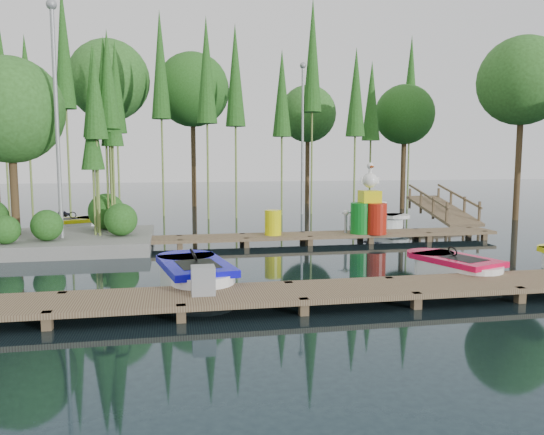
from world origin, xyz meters
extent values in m
plane|color=#1B2C33|center=(0.00, 0.00, 0.00)|extent=(90.00, 90.00, 0.00)
cube|color=brown|center=(0.00, -4.50, 0.25)|extent=(18.00, 1.50, 0.10)
cube|color=brown|center=(-4.30, -5.13, 0.05)|extent=(0.16, 0.16, 0.50)
cube|color=brown|center=(-4.30, -3.87, 0.05)|extent=(0.16, 0.16, 0.50)
cube|color=brown|center=(-2.15, -5.13, 0.05)|extent=(0.16, 0.16, 0.50)
cube|color=brown|center=(-2.15, -3.87, 0.05)|extent=(0.16, 0.16, 0.50)
cube|color=brown|center=(0.00, -5.13, 0.05)|extent=(0.16, 0.16, 0.50)
cube|color=brown|center=(0.00, -3.87, 0.05)|extent=(0.16, 0.16, 0.50)
cube|color=brown|center=(2.15, -5.13, 0.05)|extent=(0.16, 0.16, 0.50)
cube|color=brown|center=(2.15, -3.87, 0.05)|extent=(0.16, 0.16, 0.50)
cube|color=brown|center=(4.30, -5.13, 0.05)|extent=(0.16, 0.16, 0.50)
cube|color=brown|center=(4.30, -3.87, 0.05)|extent=(0.16, 0.16, 0.50)
cube|color=brown|center=(1.00, 2.50, 0.25)|extent=(15.00, 1.20, 0.10)
cube|color=brown|center=(-6.10, 2.02, 0.05)|extent=(0.16, 0.16, 0.50)
cube|color=brown|center=(-6.10, 2.98, 0.05)|extent=(0.16, 0.16, 0.50)
cube|color=brown|center=(-4.07, 2.02, 0.05)|extent=(0.16, 0.16, 0.50)
cube|color=brown|center=(-4.07, 2.98, 0.05)|extent=(0.16, 0.16, 0.50)
cube|color=brown|center=(-2.04, 2.02, 0.05)|extent=(0.16, 0.16, 0.50)
cube|color=brown|center=(-2.04, 2.98, 0.05)|extent=(0.16, 0.16, 0.50)
cube|color=brown|center=(-0.01, 2.02, 0.05)|extent=(0.16, 0.16, 0.50)
cube|color=brown|center=(-0.01, 2.98, 0.05)|extent=(0.16, 0.16, 0.50)
cube|color=brown|center=(2.01, 2.02, 0.05)|extent=(0.16, 0.16, 0.50)
cube|color=brown|center=(2.01, 2.98, 0.05)|extent=(0.16, 0.16, 0.50)
cube|color=brown|center=(4.04, 2.02, 0.05)|extent=(0.16, 0.16, 0.50)
cube|color=brown|center=(4.04, 2.98, 0.05)|extent=(0.16, 0.16, 0.50)
cube|color=brown|center=(6.07, 2.02, 0.05)|extent=(0.16, 0.16, 0.50)
cube|color=brown|center=(6.07, 2.98, 0.05)|extent=(0.16, 0.16, 0.50)
cube|color=brown|center=(8.10, 2.02, 0.05)|extent=(0.16, 0.16, 0.50)
cube|color=brown|center=(8.10, 2.98, 0.05)|extent=(0.16, 0.16, 0.50)
cube|color=slate|center=(-6.00, 3.00, 0.18)|extent=(6.20, 4.20, 0.42)
sphere|color=#265E1D|center=(-5.80, 2.00, 0.84)|extent=(0.90, 0.90, 0.90)
sphere|color=#265E1D|center=(-4.40, 4.20, 0.99)|extent=(1.20, 1.20, 1.20)
sphere|color=#265E1D|center=(-6.80, 1.60, 0.79)|extent=(0.80, 0.80, 0.80)
sphere|color=#265E1D|center=(-3.80, 2.60, 0.89)|extent=(1.00, 1.00, 1.00)
cylinder|color=#46341E|center=(-7.00, 3.40, 2.00)|extent=(0.24, 0.24, 3.60)
sphere|color=#306A25|center=(-7.00, 3.40, 4.20)|extent=(3.20, 3.20, 3.20)
cylinder|color=olive|center=(-4.25, 3.56, 2.97)|extent=(0.07, 0.07, 5.93)
cone|color=#265E1D|center=(-4.25, 3.56, 5.04)|extent=(0.70, 0.70, 2.97)
cylinder|color=olive|center=(-4.57, 3.40, 2.83)|extent=(0.07, 0.07, 5.66)
cone|color=#265E1D|center=(-4.57, 3.40, 4.81)|extent=(0.70, 0.70, 2.83)
cylinder|color=olive|center=(-4.07, 3.59, 2.61)|extent=(0.07, 0.07, 5.22)
cone|color=#265E1D|center=(-4.07, 3.59, 4.44)|extent=(0.70, 0.70, 2.61)
cylinder|color=olive|center=(-4.44, 2.78, 2.76)|extent=(0.07, 0.07, 5.53)
cone|color=#265E1D|center=(-4.44, 2.78, 4.70)|extent=(0.70, 0.70, 2.76)
cylinder|color=olive|center=(-4.59, 2.90, 2.01)|extent=(0.07, 0.07, 4.01)
cone|color=#265E1D|center=(-4.59, 2.90, 3.41)|extent=(0.70, 0.70, 2.01)
cylinder|color=olive|center=(-4.13, 3.45, 3.05)|extent=(0.07, 0.07, 6.11)
cone|color=#265E1D|center=(-4.13, 3.45, 5.19)|extent=(0.70, 0.70, 3.05)
cylinder|color=#46341E|center=(12.74, 6.90, 3.03)|extent=(0.26, 0.26, 6.06)
sphere|color=#306A25|center=(12.74, 6.90, 6.06)|extent=(3.81, 3.81, 3.81)
cylinder|color=#46341E|center=(9.99, 12.65, 2.51)|extent=(0.26, 0.26, 5.02)
sphere|color=#265E1D|center=(9.99, 12.65, 5.02)|extent=(3.16, 3.16, 3.16)
cylinder|color=#46341E|center=(5.74, 16.70, 2.65)|extent=(0.26, 0.26, 5.31)
sphere|color=#306A25|center=(5.74, 16.70, 5.31)|extent=(3.34, 3.34, 3.34)
cylinder|color=#46341E|center=(-1.00, 16.03, 3.23)|extent=(0.26, 0.26, 6.46)
sphere|color=#265E1D|center=(-1.00, 16.03, 6.46)|extent=(4.06, 4.06, 4.06)
cylinder|color=#46341E|center=(-5.41, 16.00, 3.43)|extent=(0.26, 0.26, 6.85)
sphere|color=#306A25|center=(-5.41, 16.00, 6.85)|extent=(4.31, 4.31, 4.31)
cylinder|color=olive|center=(-9.73, 12.48, 4.18)|extent=(0.09, 0.09, 8.36)
cone|color=#265E1D|center=(-9.73, 12.48, 6.52)|extent=(0.90, 0.90, 4.60)
cylinder|color=olive|center=(-8.16, 10.23, 3.74)|extent=(0.09, 0.09, 7.48)
cone|color=#265E1D|center=(-8.16, 10.23, 5.83)|extent=(0.90, 0.90, 4.11)
cylinder|color=olive|center=(-6.71, 10.82, 4.83)|extent=(0.09, 0.09, 9.66)
cone|color=#265E1D|center=(-6.71, 10.82, 7.54)|extent=(0.90, 0.90, 5.31)
cylinder|color=olive|center=(-4.68, 11.83, 3.85)|extent=(0.09, 0.09, 7.69)
cone|color=#265E1D|center=(-4.68, 11.83, 6.00)|extent=(0.90, 0.90, 4.23)
cylinder|color=olive|center=(-2.63, 11.48, 4.49)|extent=(0.09, 0.09, 8.99)
cone|color=#265E1D|center=(-2.63, 11.48, 7.01)|extent=(0.90, 0.90, 4.94)
cylinder|color=olive|center=(-0.63, 9.87, 4.22)|extent=(0.09, 0.09, 8.44)
cone|color=#265E1D|center=(-0.63, 9.87, 6.58)|extent=(0.90, 0.90, 4.64)
cylinder|color=olive|center=(0.65, 10.00, 4.11)|extent=(0.09, 0.09, 8.22)
cone|color=#265E1D|center=(0.65, 10.00, 6.41)|extent=(0.90, 0.90, 4.52)
cylinder|color=olive|center=(2.96, 10.87, 3.70)|extent=(0.09, 0.09, 7.41)
cone|color=#265E1D|center=(2.96, 10.87, 5.78)|extent=(0.90, 0.90, 4.07)
cylinder|color=olive|center=(4.49, 11.10, 4.89)|extent=(0.09, 0.09, 9.77)
cone|color=#265E1D|center=(4.49, 11.10, 7.62)|extent=(0.90, 0.90, 5.38)
cylinder|color=olive|center=(6.24, 9.83, 3.70)|extent=(0.09, 0.09, 7.40)
cone|color=#265E1D|center=(6.24, 9.83, 5.77)|extent=(0.90, 0.90, 4.07)
cylinder|color=olive|center=(7.63, 11.42, 3.57)|extent=(0.09, 0.09, 7.14)
cone|color=#265E1D|center=(7.63, 11.42, 5.57)|extent=(0.90, 0.90, 3.93)
cylinder|color=olive|center=(10.17, 12.43, 4.31)|extent=(0.09, 0.09, 8.61)
cone|color=#265E1D|center=(10.17, 12.43, 6.72)|extent=(0.90, 0.90, 4.74)
cylinder|color=gray|center=(-5.50, 2.50, 3.50)|extent=(0.12, 0.12, 7.00)
sphere|color=gray|center=(-5.50, 2.50, 7.10)|extent=(0.30, 0.30, 0.30)
cylinder|color=gray|center=(4.00, 11.00, 3.50)|extent=(0.12, 0.12, 7.00)
sphere|color=gray|center=(4.00, 11.00, 7.10)|extent=(0.30, 0.30, 0.30)
cube|color=brown|center=(9.00, 6.50, 0.55)|extent=(1.50, 3.94, 0.95)
cube|color=brown|center=(8.30, 4.90, 0.59)|extent=(0.08, 0.08, 0.90)
cube|color=brown|center=(8.30, 6.00, 0.70)|extent=(0.08, 0.08, 0.90)
cube|color=brown|center=(8.30, 7.10, 0.81)|extent=(0.08, 0.08, 0.90)
cube|color=brown|center=(8.30, 8.20, 0.92)|extent=(0.08, 0.08, 0.90)
cube|color=brown|center=(8.30, 6.50, 1.15)|extent=(0.06, 3.54, 0.83)
cube|color=brown|center=(9.70, 4.90, 0.59)|extent=(0.08, 0.08, 0.90)
cube|color=brown|center=(9.70, 6.00, 0.70)|extent=(0.08, 0.08, 0.90)
cube|color=brown|center=(9.70, 7.10, 0.81)|extent=(0.08, 0.08, 0.90)
cube|color=brown|center=(9.70, 8.20, 0.92)|extent=(0.08, 0.08, 0.90)
cube|color=brown|center=(9.70, 6.50, 1.15)|extent=(0.06, 3.54, 0.83)
cube|color=white|center=(-1.81, -3.00, 0.21)|extent=(1.48, 1.49, 0.58)
cylinder|color=white|center=(-1.92, -2.37, 0.21)|extent=(1.48, 1.48, 0.58)
cylinder|color=white|center=(-1.69, -3.63, 0.21)|extent=(1.48, 1.48, 0.58)
cube|color=#0C07BC|center=(-1.81, -3.00, 0.53)|extent=(1.68, 2.41, 0.15)
cylinder|color=#0C07BC|center=(-1.98, -2.09, 0.53)|extent=(1.51, 1.51, 0.15)
cube|color=black|center=(-1.77, -3.21, 0.58)|extent=(0.96, 1.17, 0.06)
torus|color=black|center=(-1.83, -2.85, 0.74)|extent=(0.21, 0.32, 0.28)
cube|color=white|center=(4.12, -3.11, 0.18)|extent=(1.40, 1.41, 0.50)
cylinder|color=white|center=(3.94, -2.60, 0.18)|extent=(1.40, 1.40, 0.50)
cylinder|color=white|center=(4.31, -3.63, 0.18)|extent=(1.40, 1.40, 0.50)
cube|color=red|center=(4.12, -3.11, 0.46)|extent=(1.69, 2.17, 0.13)
cylinder|color=red|center=(3.85, -2.36, 0.46)|extent=(1.43, 1.43, 0.13)
cube|color=black|center=(4.19, -3.29, 0.50)|extent=(0.94, 1.08, 0.05)
torus|color=black|center=(4.08, -2.99, 0.64)|extent=(0.21, 0.28, 0.24)
cube|color=white|center=(-5.98, 6.30, 0.19)|extent=(1.51, 1.51, 0.52)
cylinder|color=white|center=(-5.46, 6.54, 0.19)|extent=(1.51, 1.51, 0.52)
cylinder|color=white|center=(-6.50, 6.06, 0.19)|extent=(1.51, 1.51, 0.52)
cube|color=#D7D30B|center=(-5.98, 6.30, 0.47)|extent=(2.29, 1.87, 0.13)
cylinder|color=#D7D30B|center=(-5.22, 6.64, 0.47)|extent=(1.54, 1.54, 0.13)
cube|color=black|center=(-6.15, 6.22, 0.52)|extent=(1.15, 1.03, 0.06)
torus|color=black|center=(-5.85, 6.36, 0.66)|extent=(0.30, 0.24, 0.25)
imported|color=#1E1E2D|center=(-6.20, 6.20, 0.75)|extent=(0.50, 0.45, 0.93)
cube|color=white|center=(5.81, 6.02, 0.19)|extent=(1.59, 1.59, 0.51)
cylinder|color=white|center=(6.21, 5.62, 0.19)|extent=(1.58, 1.58, 0.51)
cylinder|color=white|center=(5.41, 6.42, 0.19)|extent=(1.58, 1.58, 0.51)
cube|color=white|center=(5.81, 6.02, 0.47)|extent=(2.19, 2.19, 0.13)
cylinder|color=white|center=(6.39, 5.44, 0.47)|extent=(1.62, 1.62, 0.13)
cube|color=black|center=(5.68, 6.15, 0.51)|extent=(1.14, 1.15, 0.06)
torus|color=black|center=(5.91, 5.92, 0.65)|extent=(0.28, 0.28, 0.25)
imported|color=#1E1E2D|center=(5.65, 6.18, 0.70)|extent=(0.46, 0.46, 0.84)
imported|color=#1E1E2D|center=(6.11, 6.18, 0.64)|extent=(0.36, 0.36, 0.63)
cube|color=gray|center=(-1.73, -4.50, 0.56)|extent=(0.43, 0.36, 0.52)
cylinder|color=#D7D30B|center=(0.91, 2.50, 0.70)|extent=(0.53, 0.53, 0.80)
cylinder|color=#0C701B|center=(3.79, 2.29, 0.80)|extent=(0.67, 0.67, 1.00)
cylinder|color=white|center=(4.46, 2.62, 0.80)|extent=(0.67, 0.67, 1.00)
cylinder|color=#A5190B|center=(4.24, 2.07, 0.80)|extent=(0.67, 0.67, 1.00)
cube|color=#D7D30B|center=(4.13, 2.40, 1.50)|extent=(0.61, 0.61, 0.39)
sphere|color=white|center=(4.13, 2.40, 2.03)|extent=(0.49, 0.49, 0.49)
cylinder|color=white|center=(4.13, 2.40, 2.31)|extent=(0.11, 0.11, 0.33)
sphere|color=white|center=(4.13, 2.40, 2.50)|extent=(0.22, 0.22, 0.22)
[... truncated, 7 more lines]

